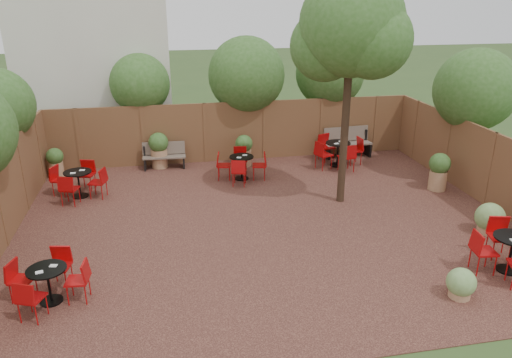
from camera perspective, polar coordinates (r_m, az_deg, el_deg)
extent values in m
plane|color=#354F23|center=(12.13, 1.25, -5.19)|extent=(80.00, 80.00, 0.00)
cube|color=#321714|center=(12.12, 1.25, -5.15)|extent=(12.00, 10.00, 0.02)
cube|color=brown|center=(16.40, -2.45, 5.55)|extent=(12.00, 0.08, 2.00)
cube|color=brown|center=(14.20, 25.68, 1.00)|extent=(0.08, 10.00, 2.00)
cube|color=beige|center=(18.81, -18.32, 15.83)|extent=(5.00, 4.00, 8.00)
sphere|color=#2E561B|center=(16.58, -13.40, 10.78)|extent=(1.94, 1.94, 1.94)
sphere|color=#2E561B|center=(16.68, -1.13, 12.05)|extent=(2.56, 2.56, 2.56)
sphere|color=#2E561B|center=(17.64, 8.62, 12.14)|extent=(2.39, 2.39, 2.39)
sphere|color=#2E561B|center=(15.71, 24.23, 9.49)|extent=(2.38, 2.38, 2.38)
cylinder|color=black|center=(12.80, 10.44, 7.53)|extent=(0.21, 0.21, 4.86)
sphere|color=#2E561B|center=(12.49, 11.12, 17.32)|extent=(2.55, 2.55, 2.55)
sphere|color=#2E561B|center=(12.73, 8.10, 15.14)|extent=(1.78, 1.78, 1.78)
sphere|color=#2E561B|center=(12.30, 13.51, 15.51)|extent=(1.86, 1.86, 1.86)
cube|color=brown|center=(15.97, -10.66, 2.56)|extent=(1.37, 0.47, 0.05)
cube|color=brown|center=(16.07, -10.73, 3.58)|extent=(1.36, 0.16, 0.41)
cube|color=black|center=(16.04, -12.80, 1.70)|extent=(0.07, 0.41, 0.36)
cube|color=black|center=(16.04, -8.42, 2.00)|extent=(0.07, 0.41, 0.36)
cube|color=brown|center=(17.10, 10.66, 4.07)|extent=(1.66, 0.60, 0.05)
cube|color=brown|center=(17.21, 10.46, 5.21)|extent=(1.64, 0.24, 0.49)
cube|color=black|center=(16.92, 8.26, 3.15)|extent=(0.10, 0.49, 0.44)
cube|color=black|center=(17.45, 12.88, 3.38)|extent=(0.10, 0.49, 0.44)
cylinder|color=black|center=(14.48, -19.78, -1.87)|extent=(0.44, 0.44, 0.03)
cylinder|color=black|center=(14.35, -19.95, -0.58)|extent=(0.05, 0.05, 0.69)
cylinder|color=black|center=(14.24, -20.13, 0.76)|extent=(0.75, 0.75, 0.03)
cube|color=white|center=(14.28, -19.63, 0.98)|extent=(0.16, 0.13, 0.01)
cube|color=white|center=(14.13, -20.60, 0.65)|extent=(0.16, 0.13, 0.01)
cylinder|color=black|center=(16.29, 9.41, 1.63)|extent=(0.46, 0.46, 0.03)
cylinder|color=black|center=(16.17, 9.49, 2.88)|extent=(0.05, 0.05, 0.74)
cylinder|color=black|center=(16.06, 9.57, 4.17)|extent=(0.80, 0.80, 0.03)
cube|color=white|center=(16.17, 9.89, 4.35)|extent=(0.17, 0.14, 0.02)
cube|color=white|center=(15.91, 9.37, 4.10)|extent=(0.17, 0.14, 0.02)
cylinder|color=black|center=(11.38, 27.29, -9.40)|extent=(0.45, 0.45, 0.03)
cylinder|color=black|center=(11.22, 27.60, -7.78)|extent=(0.05, 0.05, 0.72)
cylinder|color=black|center=(14.92, -1.68, 0.09)|extent=(0.43, 0.43, 0.03)
cylinder|color=black|center=(14.80, -1.69, 1.33)|extent=(0.05, 0.05, 0.68)
cylinder|color=black|center=(14.69, -1.70, 2.60)|extent=(0.73, 0.73, 0.03)
cube|color=white|center=(14.77, -1.31, 2.80)|extent=(0.15, 0.12, 0.01)
cube|color=white|center=(14.56, -2.00, 2.52)|extent=(0.15, 0.12, 0.01)
cylinder|color=black|center=(9.99, -22.74, -12.97)|extent=(0.41, 0.41, 0.03)
cylinder|color=black|center=(9.82, -23.01, -11.36)|extent=(0.05, 0.05, 0.65)
cylinder|color=black|center=(9.66, -23.29, -9.67)|extent=(0.70, 0.70, 0.03)
cube|color=white|center=(9.68, -22.57, -9.33)|extent=(0.15, 0.12, 0.01)
cube|color=white|center=(9.58, -23.98, -9.91)|extent=(0.15, 0.12, 0.01)
cylinder|color=#A27551|center=(16.14, -11.19, 2.39)|extent=(0.52, 0.52, 0.60)
sphere|color=#2E561B|center=(15.98, -11.33, 4.22)|extent=(0.63, 0.63, 0.63)
cylinder|color=#A27551|center=(16.01, -1.40, 2.52)|extent=(0.47, 0.47, 0.54)
sphere|color=#2E561B|center=(15.87, -1.42, 4.16)|extent=(0.56, 0.56, 0.56)
cylinder|color=#A27551|center=(16.17, -22.23, 1.02)|extent=(0.42, 0.42, 0.48)
sphere|color=#2E561B|center=(16.04, -22.44, 2.47)|extent=(0.51, 0.51, 0.51)
cylinder|color=#A27551|center=(14.95, 20.43, -0.13)|extent=(0.50, 0.50, 0.57)
sphere|color=#2E561B|center=(14.79, 20.67, 1.71)|extent=(0.60, 0.60, 0.60)
cylinder|color=#A27551|center=(10.08, 22.66, -12.13)|extent=(0.40, 0.40, 0.18)
sphere|color=#688D49|center=(9.96, 22.84, -11.04)|extent=(0.54, 0.54, 0.54)
cylinder|color=#A27551|center=(12.83, 25.45, -5.20)|extent=(0.50, 0.50, 0.23)
sphere|color=#688D49|center=(12.71, 25.65, -4.04)|extent=(0.68, 0.68, 0.68)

